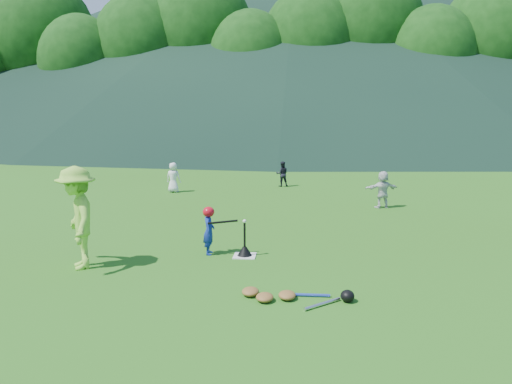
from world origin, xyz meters
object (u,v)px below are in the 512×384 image
Objects in this scene: batter_child at (209,231)px; equipment_pile at (287,295)px; fielder_a at (173,177)px; fielder_d at (383,189)px; home_plate at (245,256)px; fielder_b at (282,174)px; batting_tee at (245,250)px; adult_coach at (77,218)px.

batter_child is 2.89m from equipment_pile.
fielder_a is 0.95× the size of fielder_d.
equipment_pile is at bearing 123.42° from fielder_a.
home_plate is 8.94m from fielder_b.
home_plate is 6.34m from fielder_d.
fielder_a is 8.05m from batting_tee.
batting_tee is 2.40m from equipment_pile.
batting_tee is (3.04, 1.00, -0.84)m from adult_coach.
adult_coach is 2.86× the size of batting_tee.
equipment_pile is (0.55, -11.13, -0.41)m from fielder_b.
fielder_b is at bearing -12.65° from batter_child.
home_plate is 0.23× the size of adult_coach.
home_plate is at bearing 123.84° from fielder_a.
batting_tee is (0.00, 0.00, 0.12)m from home_plate.
batter_child is 1.02× the size of fielder_b.
adult_coach is (-2.28, -1.10, 0.48)m from batter_child.
batting_tee is (0.75, -0.09, -0.36)m from batter_child.
home_plate is 0.90m from batter_child.
adult_coach is at bearing 101.35° from fielder_a.
home_plate is at bearing 77.26° from fielder_b.
fielder_b reaches higher than home_plate.
adult_coach is 4.25m from equipment_pile.
adult_coach reaches higher than fielder_a.
batter_child is 8.90m from fielder_b.
fielder_a is at bearing 114.43° from equipment_pile.
fielder_d is at bearing 120.36° from fielder_b.
fielder_b is 0.53× the size of equipment_pile.
fielder_d is at bearing 70.62° from equipment_pile.
fielder_b is 8.93m from batting_tee.
fielder_d is 6.34m from batting_tee.
fielder_b is (3.43, 9.92, -0.49)m from adult_coach.
fielder_b is at bearing 131.68° from adult_coach.
fielder_a is at bearing 153.12° from adult_coach.
fielder_d reaches higher than home_plate.
adult_coach is 1.08× the size of equipment_pile.
adult_coach reaches higher than batting_tee.
fielder_b is at bearing 87.47° from batting_tee.
fielder_b is at bearing 87.47° from home_plate.
fielder_d is (3.16, -3.69, 0.08)m from fielder_b.
adult_coach is at bearing -161.73° from batting_tee.
home_plate is at bearing 38.08° from fielder_d.
batting_tee reaches higher than home_plate.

